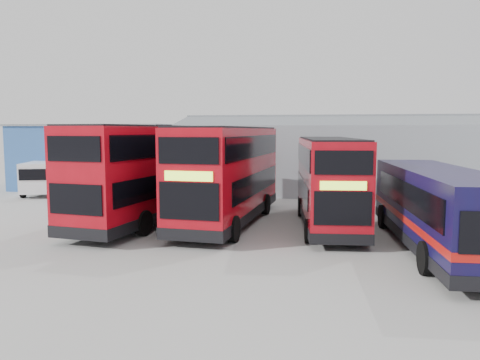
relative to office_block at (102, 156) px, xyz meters
The scene contains 8 objects.
ground_plane 22.94m from the office_block, 52.11° to the right, with size 120.00×120.00×0.00m, color #979792.
office_block is the anchor object (origin of this frame).
maintenance_shed 22.09m from the office_block, ahead, with size 30.50×12.00×5.89m.
double_decker_left 16.14m from the office_block, 55.88° to the right, with size 4.43×11.86×4.91m.
double_decker_centre 18.43m from the office_block, 44.57° to the right, with size 3.68×11.62×4.84m.
double_decker_right 22.20m from the office_block, 35.71° to the right, with size 3.36×10.33×4.30m.
single_decker_blue 27.87m from the office_block, 37.36° to the right, with size 3.35×11.86×3.18m.
panel_van 5.30m from the office_block, 115.04° to the right, with size 3.66×5.86×2.40m.
Camera 1 is at (3.62, -17.81, 4.66)m, focal length 35.00 mm.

